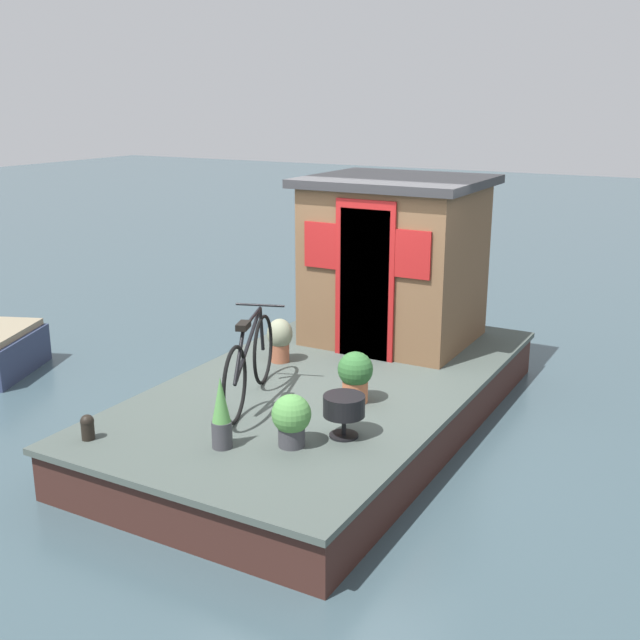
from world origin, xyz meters
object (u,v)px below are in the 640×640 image
(potted_plant_rosemary, at_px, (291,418))
(mooring_bollard, at_px, (88,426))
(houseboat_cabin, at_px, (395,259))
(bicycle, at_px, (250,362))
(charcoal_grill, at_px, (344,407))
(potted_plant_mint, at_px, (221,414))
(potted_plant_lavender, at_px, (355,375))
(potted_plant_fern, at_px, (280,338))

(potted_plant_rosemary, xyz_separation_m, mooring_bollard, (-0.75, 1.61, -0.13))
(houseboat_cabin, height_order, bicycle, houseboat_cabin)
(bicycle, height_order, charcoal_grill, bicycle)
(potted_plant_rosemary, bearing_deg, potted_plant_mint, 122.13)
(potted_plant_rosemary, bearing_deg, potted_plant_lavender, -0.98)
(potted_plant_rosemary, distance_m, mooring_bollard, 1.78)
(bicycle, height_order, potted_plant_mint, bicycle)
(bicycle, relative_size, potted_plant_mint, 2.66)
(houseboat_cabin, distance_m, mooring_bollard, 4.22)
(houseboat_cabin, xyz_separation_m, mooring_bollard, (-3.98, 1.11, -0.88))
(potted_plant_fern, bearing_deg, bicycle, -161.73)
(potted_plant_lavender, height_order, potted_plant_rosemary, potted_plant_lavender)
(potted_plant_mint, height_order, mooring_bollard, potted_plant_mint)
(potted_plant_fern, relative_size, charcoal_grill, 1.30)
(potted_plant_mint, distance_m, charcoal_grill, 1.06)
(potted_plant_lavender, bearing_deg, charcoal_grill, -160.11)
(potted_plant_rosemary, bearing_deg, charcoal_grill, -38.16)
(potted_plant_lavender, bearing_deg, bicycle, 118.71)
(potted_plant_mint, bearing_deg, potted_plant_rosemary, -57.87)
(houseboat_cabin, bearing_deg, potted_plant_rosemary, -171.21)
(potted_plant_fern, height_order, mooring_bollard, potted_plant_fern)
(potted_plant_rosemary, distance_m, charcoal_grill, 0.49)
(potted_plant_fern, bearing_deg, potted_plant_rosemary, -145.46)
(potted_plant_mint, bearing_deg, charcoal_grill, -48.93)
(potted_plant_mint, bearing_deg, potted_plant_lavender, -19.32)
(charcoal_grill, bearing_deg, potted_plant_mint, 131.07)
(potted_plant_rosemary, xyz_separation_m, charcoal_grill, (0.38, -0.30, 0.02))
(houseboat_cabin, bearing_deg, potted_plant_fern, 151.59)
(bicycle, bearing_deg, potted_plant_fern, 18.27)
(bicycle, relative_size, potted_plant_lavender, 3.32)
(bicycle, distance_m, potted_plant_rosemary, 1.11)
(potted_plant_fern, distance_m, potted_plant_rosemary, 2.22)
(potted_plant_lavender, distance_m, charcoal_grill, 0.83)
(bicycle, relative_size, charcoal_grill, 4.40)
(houseboat_cabin, xyz_separation_m, potted_plant_lavender, (-2.07, -0.52, -0.72))
(potted_plant_fern, bearing_deg, potted_plant_lavender, -117.48)
(potted_plant_fern, xyz_separation_m, charcoal_grill, (-1.44, -1.56, 0.00))
(potted_plant_lavender, bearing_deg, houseboat_cabin, 14.10)
(potted_plant_lavender, relative_size, potted_plant_rosemary, 1.10)
(charcoal_grill, xyz_separation_m, mooring_bollard, (-1.13, 1.92, -0.15))
(potted_plant_rosemary, height_order, mooring_bollard, potted_plant_rosemary)
(houseboat_cabin, xyz_separation_m, potted_plant_fern, (-1.40, 0.76, -0.73))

